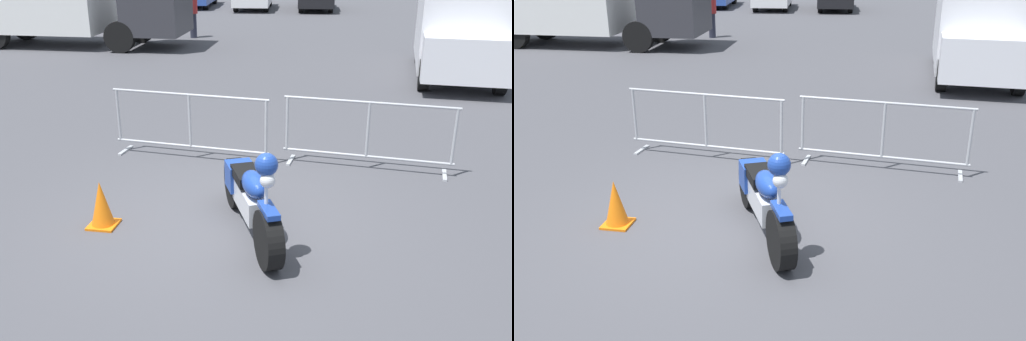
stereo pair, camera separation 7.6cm
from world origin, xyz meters
TOP-DOWN VIEW (x-y plane):
  - ground_plane at (0.00, 0.00)m, footprint 120.00×120.00m
  - motorcycle at (0.47, -0.16)m, footprint 1.08×2.12m
  - crowd_barrier_near at (-0.92, 2.18)m, footprint 2.59×0.69m
  - crowd_barrier_far at (1.86, 2.18)m, footprint 2.59×0.69m
  - delivery_van at (4.21, 9.22)m, footprint 2.29×5.12m
  - pedestrian at (-4.11, 14.06)m, footprint 0.44×0.44m
  - planter_island at (7.07, 17.34)m, footprint 4.73×4.73m
  - traffic_cone at (-1.36, -0.28)m, footprint 0.34×0.34m

SIDE VIEW (x-z plane):
  - ground_plane at x=0.00m, z-range 0.00..0.00m
  - traffic_cone at x=-1.36m, z-range -0.01..0.58m
  - planter_island at x=7.07m, z-range -0.27..0.97m
  - motorcycle at x=0.47m, z-range -0.15..1.12m
  - crowd_barrier_near at x=-0.92m, z-range 0.02..1.09m
  - crowd_barrier_far at x=1.86m, z-range 0.02..1.09m
  - pedestrian at x=-4.11m, z-range 0.07..1.76m
  - delivery_van at x=4.21m, z-range 0.09..2.40m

